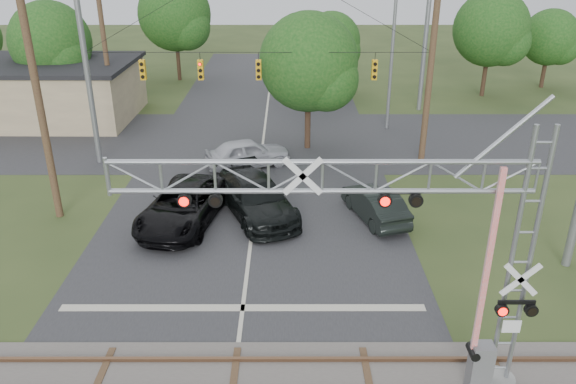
{
  "coord_description": "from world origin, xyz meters",
  "views": [
    {
      "loc": [
        1.6,
        -11.03,
        11.94
      ],
      "look_at": [
        1.62,
        7.5,
        3.65
      ],
      "focal_mm": 35.0,
      "sensor_mm": 36.0,
      "label": 1
    }
  ],
  "objects_px": {
    "pickup_black": "(183,206)",
    "car_dark": "(256,197)",
    "streetlight": "(389,46)",
    "crossing_gantry": "(398,241)",
    "sedan_silver": "(248,153)",
    "traffic_signal_span": "(275,65)",
    "commercial_building": "(12,90)"
  },
  "relations": [
    {
      "from": "pickup_black",
      "to": "car_dark",
      "type": "height_order",
      "value": "car_dark"
    },
    {
      "from": "streetlight",
      "to": "car_dark",
      "type": "bearing_deg",
      "value": -121.16
    },
    {
      "from": "crossing_gantry",
      "to": "sedan_silver",
      "type": "relative_size",
      "value": 2.29
    },
    {
      "from": "car_dark",
      "to": "streetlight",
      "type": "distance_m",
      "value": 16.53
    },
    {
      "from": "crossing_gantry",
      "to": "sedan_silver",
      "type": "height_order",
      "value": "crossing_gantry"
    },
    {
      "from": "sedan_silver",
      "to": "crossing_gantry",
      "type": "bearing_deg",
      "value": 173.29
    },
    {
      "from": "pickup_black",
      "to": "car_dark",
      "type": "bearing_deg",
      "value": 25.19
    },
    {
      "from": "crossing_gantry",
      "to": "traffic_signal_span",
      "type": "xyz_separation_m",
      "value": [
        -3.51,
        18.37,
        0.81
      ]
    },
    {
      "from": "car_dark",
      "to": "traffic_signal_span",
      "type": "bearing_deg",
      "value": 60.6
    },
    {
      "from": "streetlight",
      "to": "sedan_silver",
      "type": "bearing_deg",
      "value": -141.14
    },
    {
      "from": "pickup_black",
      "to": "traffic_signal_span",
      "type": "bearing_deg",
      "value": 73.13
    },
    {
      "from": "pickup_black",
      "to": "commercial_building",
      "type": "distance_m",
      "value": 22.78
    },
    {
      "from": "pickup_black",
      "to": "streetlight",
      "type": "xyz_separation_m",
      "value": [
        11.51,
        14.4,
        4.74
      ]
    },
    {
      "from": "traffic_signal_span",
      "to": "car_dark",
      "type": "height_order",
      "value": "traffic_signal_span"
    },
    {
      "from": "pickup_black",
      "to": "commercial_building",
      "type": "bearing_deg",
      "value": 142.89
    },
    {
      "from": "traffic_signal_span",
      "to": "car_dark",
      "type": "relative_size",
      "value": 3.07
    },
    {
      "from": "pickup_black",
      "to": "streetlight",
      "type": "height_order",
      "value": "streetlight"
    },
    {
      "from": "sedan_silver",
      "to": "commercial_building",
      "type": "distance_m",
      "value": 20.27
    },
    {
      "from": "commercial_building",
      "to": "car_dark",
      "type": "bearing_deg",
      "value": -40.31
    },
    {
      "from": "pickup_black",
      "to": "streetlight",
      "type": "bearing_deg",
      "value": 62.3
    },
    {
      "from": "traffic_signal_span",
      "to": "commercial_building",
      "type": "bearing_deg",
      "value": 154.8
    },
    {
      "from": "sedan_silver",
      "to": "streetlight",
      "type": "distance_m",
      "value": 12.52
    },
    {
      "from": "pickup_black",
      "to": "sedan_silver",
      "type": "bearing_deg",
      "value": 81.62
    },
    {
      "from": "crossing_gantry",
      "to": "commercial_building",
      "type": "bearing_deg",
      "value": 129.75
    },
    {
      "from": "crossing_gantry",
      "to": "pickup_black",
      "type": "relative_size",
      "value": 1.76
    },
    {
      "from": "traffic_signal_span",
      "to": "commercial_building",
      "type": "height_order",
      "value": "traffic_signal_span"
    },
    {
      "from": "pickup_black",
      "to": "sedan_silver",
      "type": "height_order",
      "value": "pickup_black"
    },
    {
      "from": "car_dark",
      "to": "commercial_building",
      "type": "relative_size",
      "value": 0.35
    },
    {
      "from": "traffic_signal_span",
      "to": "car_dark",
      "type": "bearing_deg",
      "value": -96.63
    },
    {
      "from": "streetlight",
      "to": "crossing_gantry",
      "type": "bearing_deg",
      "value": -98.83
    },
    {
      "from": "commercial_building",
      "to": "streetlight",
      "type": "xyz_separation_m",
      "value": [
        26.72,
        -2.52,
        3.55
      ]
    },
    {
      "from": "car_dark",
      "to": "commercial_building",
      "type": "xyz_separation_m",
      "value": [
        -18.52,
        16.08,
        1.16
      ]
    }
  ]
}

